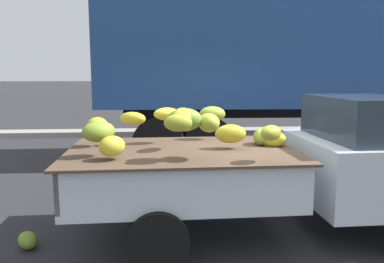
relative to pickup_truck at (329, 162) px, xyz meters
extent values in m
plane|color=#28282B|center=(-1.01, 0.16, -0.89)|extent=(220.00, 220.00, 0.00)
cube|color=gray|center=(-1.01, 8.07, -0.81)|extent=(80.00, 0.80, 0.16)
cube|color=silver|center=(0.61, 0.02, -0.10)|extent=(1.90, 1.74, 0.78)
cube|color=#28333D|center=(0.42, 0.01, 0.55)|extent=(1.06, 1.52, 0.52)
cube|color=silver|center=(-1.84, -0.03, -0.31)|extent=(2.60, 1.75, 0.08)
cube|color=silver|center=(-1.86, 0.80, -0.05)|extent=(2.57, 0.10, 0.44)
cube|color=silver|center=(-1.83, -0.85, -0.05)|extent=(2.57, 0.10, 0.44)
cube|color=silver|center=(-0.58, -0.01, -0.05)|extent=(0.08, 1.70, 0.44)
cube|color=silver|center=(-3.10, -0.05, -0.05)|extent=(0.08, 1.70, 0.44)
cube|color=#B21914|center=(-1.86, 0.83, -0.09)|extent=(2.47, 0.06, 0.07)
cube|color=brown|center=(-1.84, -0.03, 0.18)|extent=(2.72, 1.87, 0.03)
ellipsoid|color=olive|center=(-1.84, -0.58, 0.62)|extent=(0.37, 0.27, 0.24)
ellipsoid|color=gold|center=(-1.84, -0.61, 0.62)|extent=(0.38, 0.35, 0.23)
ellipsoid|color=gold|center=(-2.43, 0.26, 0.54)|extent=(0.40, 0.34, 0.16)
ellipsoid|color=olive|center=(-2.75, -0.36, 0.47)|extent=(0.45, 0.42, 0.22)
ellipsoid|color=gold|center=(-2.87, 0.25, 0.45)|extent=(0.36, 0.36, 0.22)
ellipsoid|color=olive|center=(-0.82, 0.21, 0.29)|extent=(0.26, 0.37, 0.22)
ellipsoid|color=#A7AF30|center=(-1.59, -0.56, 0.58)|extent=(0.27, 0.35, 0.20)
ellipsoid|color=#92A02C|center=(-1.84, -0.05, 0.61)|extent=(0.35, 0.41, 0.17)
ellipsoid|color=#A4AA2D|center=(-1.91, -0.68, 0.60)|extent=(0.30, 0.20, 0.18)
ellipsoid|color=gold|center=(-1.26, -0.03, 0.38)|extent=(0.38, 0.22, 0.23)
ellipsoid|color=yellow|center=(-2.01, 0.41, 0.57)|extent=(0.38, 0.28, 0.16)
ellipsoid|color=gold|center=(-0.71, 0.11, 0.28)|extent=(0.41, 0.37, 0.21)
ellipsoid|color=olive|center=(-1.38, 0.67, 0.54)|extent=(0.37, 0.27, 0.21)
ellipsoid|color=gold|center=(-2.60, -0.53, 0.34)|extent=(0.36, 0.35, 0.22)
ellipsoid|color=#A0A72C|center=(-0.98, -0.76, 0.49)|extent=(0.32, 0.33, 0.16)
cylinder|color=black|center=(0.64, 0.84, -0.57)|extent=(0.64, 0.21, 0.64)
cylinder|color=black|center=(-2.16, 0.79, -0.57)|extent=(0.64, 0.21, 0.64)
cylinder|color=black|center=(-2.13, -0.86, -0.57)|extent=(0.64, 0.21, 0.64)
cube|color=navy|center=(2.57, 4.44, 1.71)|extent=(12.08, 2.94, 2.70)
cube|color=black|center=(2.57, 4.44, 0.21)|extent=(11.05, 0.80, 0.30)
cylinder|color=black|center=(-0.99, 5.77, -0.35)|extent=(1.09, 0.34, 1.08)
cylinder|color=black|center=(-1.08, 3.37, -0.35)|extent=(1.09, 0.34, 1.08)
cylinder|color=black|center=(-2.07, 5.81, -0.35)|extent=(1.09, 0.34, 1.08)
cylinder|color=black|center=(-2.15, 3.41, -0.35)|extent=(1.09, 0.34, 1.08)
ellipsoid|color=olive|center=(-3.62, -0.23, -0.80)|extent=(0.33, 0.36, 0.19)
camera|label=1|loc=(-2.08, -4.50, 1.08)|focal=35.86mm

